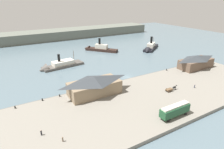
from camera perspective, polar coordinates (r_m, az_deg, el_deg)
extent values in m
plane|color=slate|center=(93.03, 4.66, -0.85)|extent=(320.00, 320.00, 0.00)
cube|color=gray|center=(77.56, 13.96, -5.90)|extent=(110.00, 36.00, 1.20)
cube|color=#666159|center=(90.16, 5.97, -1.33)|extent=(110.00, 0.80, 1.00)
cube|color=#847056|center=(73.94, -5.26, -3.99)|extent=(19.66, 9.24, 5.11)
pyramid|color=#33383D|center=(72.44, -5.35, -1.46)|extent=(20.05, 9.70, 2.02)
cube|color=brown|center=(110.38, 23.75, 3.02)|extent=(19.04, 8.13, 4.78)
pyramid|color=#33383D|center=(109.42, 24.03, 4.72)|extent=(19.42, 8.54, 2.11)
cube|color=#1E4C2D|center=(63.68, 18.31, -10.12)|extent=(10.78, 2.74, 2.61)
cube|color=beige|center=(62.89, 18.48, -8.92)|extent=(10.34, 1.92, 0.50)
cylinder|color=black|center=(67.85, 19.46, -9.89)|extent=(0.90, 0.18, 0.90)
cylinder|color=black|center=(66.46, 21.24, -10.88)|extent=(0.90, 0.18, 0.90)
cylinder|color=black|center=(62.93, 14.82, -12.00)|extent=(0.90, 0.18, 0.90)
cylinder|color=black|center=(61.43, 16.63, -13.15)|extent=(0.90, 0.18, 0.90)
cube|color=brown|center=(79.58, 16.76, -4.29)|extent=(2.77, 1.47, 0.50)
cylinder|color=#4C3828|center=(79.57, 15.95, -4.40)|extent=(1.20, 0.10, 1.20)
cylinder|color=#4C3828|center=(78.69, 16.70, -4.80)|extent=(1.20, 0.10, 1.20)
ellipsoid|color=black|center=(81.40, 18.14, -3.66)|extent=(2.00, 0.70, 0.90)
ellipsoid|color=black|center=(81.94, 18.71, -3.14)|extent=(0.70, 0.32, 0.44)
cylinder|color=black|center=(82.18, 18.28, -3.89)|extent=(0.16, 0.16, 1.00)
cylinder|color=black|center=(81.95, 18.48, -3.99)|extent=(0.16, 0.16, 1.00)
cylinder|color=black|center=(81.35, 17.70, -4.09)|extent=(0.16, 0.16, 1.00)
cylinder|color=black|center=(81.12, 17.91, -4.20)|extent=(0.16, 0.16, 1.00)
cylinder|color=#33384C|center=(86.25, 23.45, -3.29)|extent=(0.38, 0.38, 1.30)
sphere|color=#CCA889|center=(85.95, 23.53, -2.83)|extent=(0.24, 0.24, 0.24)
cylinder|color=#6B5B4C|center=(53.90, -14.54, -18.30)|extent=(0.38, 0.38, 1.29)
sphere|color=#CCA889|center=(53.42, -14.62, -17.67)|extent=(0.24, 0.24, 0.24)
cylinder|color=#232328|center=(57.52, -20.40, -16.07)|extent=(0.42, 0.42, 1.44)
sphere|color=#CCA889|center=(57.01, -20.52, -15.39)|extent=(0.26, 0.26, 0.26)
cylinder|color=black|center=(75.24, -15.40, -6.07)|extent=(0.44, 0.44, 0.90)
cylinder|color=black|center=(73.19, -27.03, -8.71)|extent=(0.44, 0.44, 0.90)
cylinder|color=black|center=(101.79, 16.03, 1.39)|extent=(0.44, 0.44, 0.90)
cylinder|color=black|center=(74.27, -20.13, -7.08)|extent=(0.44, 0.44, 0.90)
cube|color=#514C47|center=(110.27, -14.38, 2.61)|extent=(23.38, 9.64, 1.31)
cone|color=#514C47|center=(106.71, -19.92, 1.29)|extent=(4.84, 6.58, 6.10)
cube|color=silver|center=(109.72, -14.47, 3.47)|extent=(12.19, 6.80, 2.20)
cylinder|color=black|center=(108.06, -15.63, 4.80)|extent=(1.38, 1.38, 4.03)
cylinder|color=brown|center=(111.70, -11.39, 5.31)|extent=(0.24, 0.24, 6.79)
cube|color=black|center=(138.98, -3.17, 7.39)|extent=(19.04, 21.15, 1.89)
cone|color=black|center=(143.78, -7.54, 7.74)|extent=(6.18, 6.14, 4.51)
cube|color=beige|center=(138.38, -3.19, 8.38)|extent=(8.32, 8.94, 3.04)
cylinder|color=black|center=(138.10, -3.77, 9.90)|extent=(1.57, 1.57, 4.28)
cube|color=black|center=(147.80, 11.58, 7.81)|extent=(22.23, 18.34, 1.61)
cone|color=black|center=(136.97, 10.46, 6.78)|extent=(6.57, 6.89, 5.52)
cube|color=silver|center=(147.27, 11.65, 8.67)|extent=(10.01, 8.83, 2.92)
cylinder|color=black|center=(145.95, 11.72, 10.10)|extent=(1.65, 1.65, 4.82)
cylinder|color=brown|center=(153.50, 12.30, 9.76)|extent=(0.24, 0.24, 6.09)
cube|color=#60665B|center=(189.43, -14.91, 11.61)|extent=(180.00, 24.00, 8.00)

